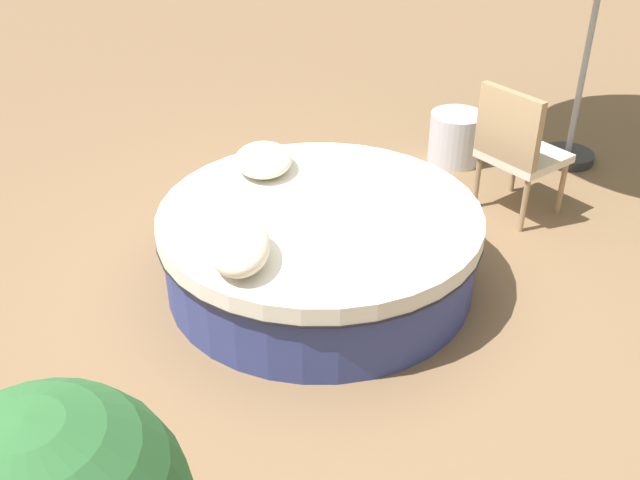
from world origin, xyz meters
TOP-DOWN VIEW (x-y plane):
  - ground_plane at (0.00, 0.00)m, footprint 16.00×16.00m
  - round_bed at (0.00, 0.00)m, footprint 1.99×1.99m
  - throw_pillow_0 at (-0.58, -0.32)m, footprint 0.49×0.38m
  - throw_pillow_1 at (0.51, -0.49)m, footprint 0.55×0.34m
  - patio_chair at (-0.73, 1.47)m, footprint 0.71×0.70m
  - side_table at (-1.66, 1.30)m, footprint 0.44×0.44m

SIDE VIEW (x-z plane):
  - ground_plane at x=0.00m, z-range 0.00..0.00m
  - side_table at x=-1.66m, z-range 0.00..0.42m
  - round_bed at x=0.00m, z-range 0.01..0.54m
  - patio_chair at x=-0.73m, z-range 0.07..1.05m
  - throw_pillow_0 at x=-0.58m, z-range 0.53..0.69m
  - throw_pillow_1 at x=0.51m, z-range 0.53..0.74m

